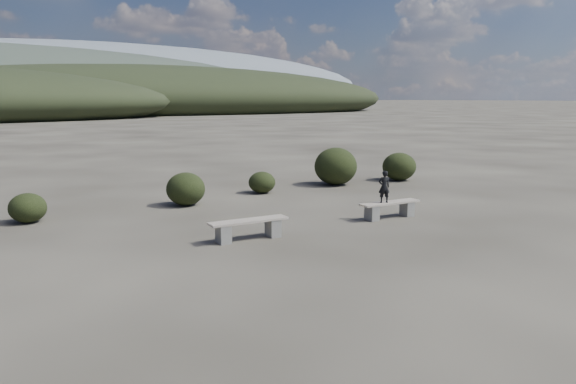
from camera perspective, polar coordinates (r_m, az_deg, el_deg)
ground at (r=11.12m, az=11.27°, el=-7.99°), size 1200.00×1200.00×0.00m
bench_left at (r=13.28m, az=-4.01°, el=-3.62°), size 1.96×0.52×0.49m
bench_right at (r=15.86m, az=10.31°, el=-1.63°), size 1.88×0.50×0.46m
seated_person at (r=15.61m, az=9.74°, el=0.54°), size 0.38×0.32×0.89m
shrub_a at (r=16.58m, az=-24.94°, el=-1.48°), size 0.98×0.98×0.80m
shrub_b at (r=17.72m, az=-10.35°, el=0.31°), size 1.21×1.21×1.03m
shrub_c at (r=19.73m, az=-2.66°, el=0.98°), size 0.95×0.95×0.76m
shrub_d at (r=21.63m, az=4.87°, el=2.62°), size 1.64×1.64×1.44m
shrub_e at (r=23.17m, az=11.23°, el=2.55°), size 1.36×1.36×1.13m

